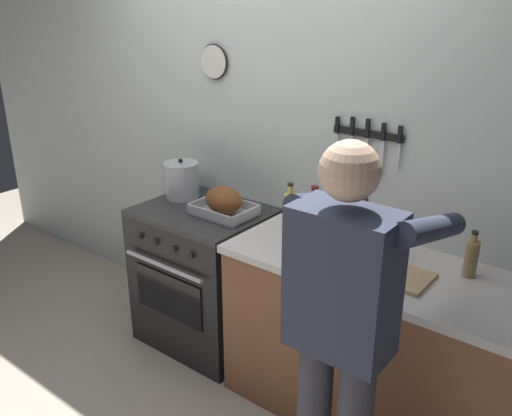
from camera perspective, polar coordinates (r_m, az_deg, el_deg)
The scene contains 11 objects.
wall_back at distance 3.27m, azimuth 1.32°, elevation 7.34°, with size 6.00×0.13×2.60m.
counter_block at distance 2.81m, azimuth 17.31°, elevation -15.29°, with size 2.03×0.65×0.90m.
stove at distance 3.45m, azimuth -5.37°, elevation -7.13°, with size 0.76×0.67×0.90m.
person_cook at distance 2.09m, azimuth 9.08°, elevation -12.00°, with size 0.51×0.63×1.66m.
roasting_pan at distance 3.15m, azimuth -3.43°, elevation 0.58°, with size 0.35×0.26×0.17m.
stock_pot at distance 3.46m, azimuth -7.85°, elevation 2.95°, with size 0.22×0.22×0.25m.
cutting_board at distance 2.57m, azimuth 13.95°, elevation -6.70°, with size 0.36×0.24×0.02m, color tan.
bottle_cooking_oil at distance 2.89m, azimuth 3.58°, elevation -0.48°, with size 0.07×0.07×0.28m.
bottle_vinegar at distance 2.64m, azimuth 21.70°, elevation -4.88°, with size 0.06×0.06×0.22m.
bottle_hot_sauce at distance 2.71m, azimuth 14.64°, elevation -3.42°, with size 0.06×0.06×0.21m.
bottle_wine_red at distance 2.82m, azimuth 6.10°, elevation -0.98°, with size 0.08×0.08×0.30m.
Camera 1 is at (1.90, -1.20, 2.09)m, focal length 38.01 mm.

